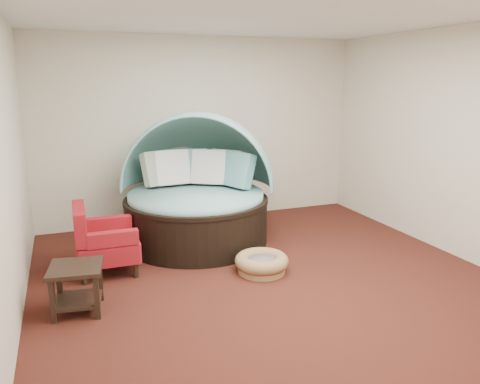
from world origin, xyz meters
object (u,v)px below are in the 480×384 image
object	(u,v)px
side_table	(77,282)
canopy_daybed	(197,182)
pet_basket	(262,263)
red_armchair	(102,241)

from	to	relation	value
side_table	canopy_daybed	bearing A→B (deg)	44.20
pet_basket	red_armchair	xyz separation A→B (m)	(-1.70, 0.65, 0.26)
red_armchair	pet_basket	bearing A→B (deg)	-20.07
canopy_daybed	side_table	world-z (taller)	canopy_daybed
pet_basket	red_armchair	bearing A→B (deg)	159.08
pet_basket	side_table	world-z (taller)	side_table
pet_basket	red_armchair	world-z (taller)	red_armchair
canopy_daybed	red_armchair	distance (m)	1.57
canopy_daybed	pet_basket	xyz separation A→B (m)	(0.37, -1.35, -0.70)
red_armchair	canopy_daybed	bearing A→B (deg)	28.84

